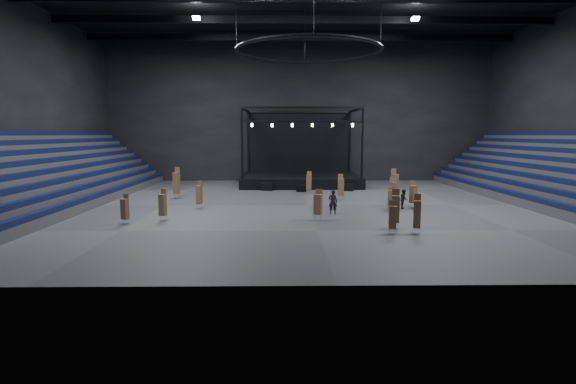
{
  "coord_description": "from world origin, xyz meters",
  "views": [
    {
      "loc": [
        -2.25,
        -38.54,
        6.1
      ],
      "look_at": [
        -1.75,
        -2.0,
        1.4
      ],
      "focal_mm": 28.0,
      "sensor_mm": 36.0,
      "label": 1
    }
  ],
  "objects_px": {
    "flight_case_right": "(348,187)",
    "crew_member": "(404,199)",
    "flight_case_mid": "(301,188)",
    "chair_stack_12": "(393,192)",
    "chair_stack_8": "(199,194)",
    "chair_stack_0": "(318,204)",
    "chair_stack_3": "(417,213)",
    "stage": "(300,173)",
    "chair_stack_1": "(390,198)",
    "man_center": "(333,202)",
    "chair_stack_6": "(392,216)",
    "chair_stack_11": "(163,204)",
    "chair_stack_4": "(177,183)",
    "chair_stack_5": "(341,186)",
    "chair_stack_2": "(413,194)",
    "chair_stack_9": "(396,208)",
    "flight_case_left": "(267,187)",
    "chair_stack_10": "(394,185)",
    "chair_stack_7": "(309,182)",
    "chair_stack_13": "(125,208)"
  },
  "relations": [
    {
      "from": "chair_stack_5",
      "to": "flight_case_right",
      "type": "bearing_deg",
      "value": 72.48
    },
    {
      "from": "chair_stack_1",
      "to": "man_center",
      "type": "xyz_separation_m",
      "value": [
        -4.84,
        -1.64,
        -0.09
      ]
    },
    {
      "from": "flight_case_mid",
      "to": "chair_stack_0",
      "type": "bearing_deg",
      "value": -88.29
    },
    {
      "from": "chair_stack_0",
      "to": "chair_stack_1",
      "type": "distance_m",
      "value": 7.48
    },
    {
      "from": "chair_stack_3",
      "to": "chair_stack_6",
      "type": "height_order",
      "value": "chair_stack_3"
    },
    {
      "from": "man_center",
      "to": "chair_stack_3",
      "type": "bearing_deg",
      "value": 132.24
    },
    {
      "from": "flight_case_mid",
      "to": "chair_stack_1",
      "type": "height_order",
      "value": "chair_stack_1"
    },
    {
      "from": "chair_stack_7",
      "to": "chair_stack_8",
      "type": "relative_size",
      "value": 1.02
    },
    {
      "from": "flight_case_left",
      "to": "chair_stack_4",
      "type": "relative_size",
      "value": 0.42
    },
    {
      "from": "chair_stack_1",
      "to": "chair_stack_4",
      "type": "height_order",
      "value": "chair_stack_4"
    },
    {
      "from": "chair_stack_4",
      "to": "chair_stack_10",
      "type": "distance_m",
      "value": 20.55
    },
    {
      "from": "chair_stack_8",
      "to": "chair_stack_10",
      "type": "distance_m",
      "value": 17.62
    },
    {
      "from": "flight_case_right",
      "to": "chair_stack_7",
      "type": "distance_m",
      "value": 4.95
    },
    {
      "from": "chair_stack_6",
      "to": "chair_stack_12",
      "type": "relative_size",
      "value": 0.81
    },
    {
      "from": "chair_stack_12",
      "to": "chair_stack_11",
      "type": "bearing_deg",
      "value": -178.67
    },
    {
      "from": "chair_stack_7",
      "to": "chair_stack_13",
      "type": "bearing_deg",
      "value": -119.87
    },
    {
      "from": "chair_stack_10",
      "to": "chair_stack_11",
      "type": "bearing_deg",
      "value": -171.14
    },
    {
      "from": "chair_stack_1",
      "to": "chair_stack_11",
      "type": "bearing_deg",
      "value": -154.8
    },
    {
      "from": "flight_case_right",
      "to": "man_center",
      "type": "bearing_deg",
      "value": -102.99
    },
    {
      "from": "flight_case_mid",
      "to": "chair_stack_12",
      "type": "relative_size",
      "value": 0.42
    },
    {
      "from": "flight_case_left",
      "to": "flight_case_mid",
      "type": "xyz_separation_m",
      "value": [
        3.73,
        -1.07,
        -0.06
      ]
    },
    {
      "from": "chair_stack_0",
      "to": "man_center",
      "type": "distance_m",
      "value": 2.9
    },
    {
      "from": "chair_stack_11",
      "to": "chair_stack_12",
      "type": "xyz_separation_m",
      "value": [
        17.79,
        5.76,
        0.13
      ]
    },
    {
      "from": "flight_case_mid",
      "to": "chair_stack_8",
      "type": "xyz_separation_m",
      "value": [
        -8.97,
        -10.62,
        0.81
      ]
    },
    {
      "from": "flight_case_right",
      "to": "chair_stack_0",
      "type": "height_order",
      "value": "chair_stack_0"
    },
    {
      "from": "chair_stack_6",
      "to": "chair_stack_10",
      "type": "xyz_separation_m",
      "value": [
        3.56,
        13.74,
        0.44
      ]
    },
    {
      "from": "chair_stack_3",
      "to": "chair_stack_12",
      "type": "distance_m",
      "value": 10.17
    },
    {
      "from": "flight_case_mid",
      "to": "chair_stack_4",
      "type": "distance_m",
      "value": 13.14
    },
    {
      "from": "stage",
      "to": "chair_stack_9",
      "type": "distance_m",
      "value": 26.66
    },
    {
      "from": "chair_stack_3",
      "to": "chair_stack_11",
      "type": "bearing_deg",
      "value": -179.41
    },
    {
      "from": "chair_stack_12",
      "to": "chair_stack_1",
      "type": "bearing_deg",
      "value": -126.09
    },
    {
      "from": "chair_stack_4",
      "to": "chair_stack_5",
      "type": "relative_size",
      "value": 1.23
    },
    {
      "from": "chair_stack_12",
      "to": "chair_stack_3",
      "type": "bearing_deg",
      "value": -112.16
    },
    {
      "from": "chair_stack_0",
      "to": "chair_stack_3",
      "type": "relative_size",
      "value": 0.9
    },
    {
      "from": "flight_case_right",
      "to": "crew_member",
      "type": "relative_size",
      "value": 0.73
    },
    {
      "from": "chair_stack_7",
      "to": "crew_member",
      "type": "distance_m",
      "value": 12.05
    },
    {
      "from": "flight_case_mid",
      "to": "man_center",
      "type": "height_order",
      "value": "man_center"
    },
    {
      "from": "flight_case_mid",
      "to": "chair_stack_4",
      "type": "relative_size",
      "value": 0.36
    },
    {
      "from": "flight_case_left",
      "to": "chair_stack_5",
      "type": "relative_size",
      "value": 0.51
    },
    {
      "from": "chair_stack_6",
      "to": "chair_stack_11",
      "type": "relative_size",
      "value": 0.92
    },
    {
      "from": "flight_case_right",
      "to": "crew_member",
      "type": "bearing_deg",
      "value": -76.0
    },
    {
      "from": "chair_stack_2",
      "to": "chair_stack_9",
      "type": "bearing_deg",
      "value": -136.25
    },
    {
      "from": "flight_case_left",
      "to": "chair_stack_4",
      "type": "height_order",
      "value": "chair_stack_4"
    },
    {
      "from": "man_center",
      "to": "crew_member",
      "type": "xyz_separation_m",
      "value": [
        6.2,
        2.61,
        -0.15
      ]
    },
    {
      "from": "flight_case_mid",
      "to": "chair_stack_8",
      "type": "relative_size",
      "value": 0.47
    },
    {
      "from": "flight_case_left",
      "to": "flight_case_mid",
      "type": "distance_m",
      "value": 3.88
    },
    {
      "from": "chair_stack_5",
      "to": "chair_stack_13",
      "type": "bearing_deg",
      "value": -149.04
    },
    {
      "from": "stage",
      "to": "chair_stack_8",
      "type": "bearing_deg",
      "value": -117.19
    },
    {
      "from": "chair_stack_4",
      "to": "chair_stack_5",
      "type": "height_order",
      "value": "chair_stack_4"
    },
    {
      "from": "flight_case_right",
      "to": "chair_stack_1",
      "type": "height_order",
      "value": "chair_stack_1"
    }
  ]
}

